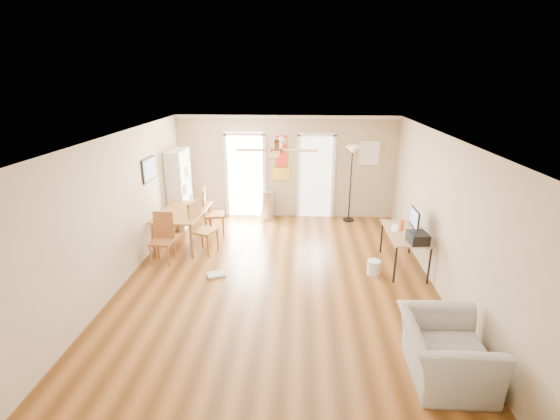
# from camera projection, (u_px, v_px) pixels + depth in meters

# --- Properties ---
(floor) EXTENTS (7.00, 7.00, 0.00)m
(floor) POSITION_uv_depth(u_px,v_px,m) (278.00, 281.00, 7.09)
(floor) COLOR brown
(floor) RESTS_ON ground
(ceiling) EXTENTS (5.50, 7.00, 0.00)m
(ceiling) POSITION_uv_depth(u_px,v_px,m) (278.00, 136.00, 6.24)
(ceiling) COLOR silver
(ceiling) RESTS_ON floor
(wall_back) EXTENTS (5.50, 0.04, 2.60)m
(wall_back) POSITION_uv_depth(u_px,v_px,m) (286.00, 167.00, 9.97)
(wall_back) COLOR beige
(wall_back) RESTS_ON floor
(wall_front) EXTENTS (5.50, 0.04, 2.60)m
(wall_front) POSITION_uv_depth(u_px,v_px,m) (253.00, 349.00, 3.36)
(wall_front) COLOR beige
(wall_front) RESTS_ON floor
(wall_left) EXTENTS (0.04, 7.00, 2.60)m
(wall_left) POSITION_uv_depth(u_px,v_px,m) (120.00, 210.00, 6.81)
(wall_left) COLOR beige
(wall_left) RESTS_ON floor
(wall_right) EXTENTS (0.04, 7.00, 2.60)m
(wall_right) POSITION_uv_depth(u_px,v_px,m) (443.00, 216.00, 6.52)
(wall_right) COLOR beige
(wall_right) RESTS_ON floor
(crown_molding) EXTENTS (5.50, 7.00, 0.08)m
(crown_molding) POSITION_uv_depth(u_px,v_px,m) (278.00, 139.00, 6.25)
(crown_molding) COLOR white
(crown_molding) RESTS_ON wall_back
(kitchen_doorway) EXTENTS (0.90, 0.10, 2.10)m
(kitchen_doorway) POSITION_uv_depth(u_px,v_px,m) (246.00, 177.00, 10.09)
(kitchen_doorway) COLOR white
(kitchen_doorway) RESTS_ON wall_back
(bathroom_doorway) EXTENTS (0.80, 0.10, 2.10)m
(bathroom_doorway) POSITION_uv_depth(u_px,v_px,m) (316.00, 178.00, 10.00)
(bathroom_doorway) COLOR white
(bathroom_doorway) RESTS_ON wall_back
(wall_decal) EXTENTS (0.46, 0.03, 1.10)m
(wall_decal) POSITION_uv_depth(u_px,v_px,m) (281.00, 158.00, 9.88)
(wall_decal) COLOR red
(wall_decal) RESTS_ON wall_back
(ac_grille) EXTENTS (0.50, 0.04, 0.60)m
(ac_grille) POSITION_uv_depth(u_px,v_px,m) (369.00, 153.00, 9.70)
(ac_grille) COLOR white
(ac_grille) RESTS_ON wall_back
(framed_poster) EXTENTS (0.04, 0.66, 0.48)m
(framed_poster) POSITION_uv_depth(u_px,v_px,m) (149.00, 169.00, 8.00)
(framed_poster) COLOR black
(framed_poster) RESTS_ON wall_left
(ceiling_fan) EXTENTS (1.24, 1.24, 0.20)m
(ceiling_fan) POSITION_uv_depth(u_px,v_px,m) (277.00, 150.00, 6.01)
(ceiling_fan) COLOR #593819
(ceiling_fan) RESTS_ON ceiling
(bookshelf) EXTENTS (0.44, 0.87, 1.87)m
(bookshelf) POSITION_uv_depth(u_px,v_px,m) (179.00, 189.00, 9.44)
(bookshelf) COLOR silver
(bookshelf) RESTS_ON floor
(dining_table) EXTENTS (0.97, 1.56, 0.76)m
(dining_table) POSITION_uv_depth(u_px,v_px,m) (184.00, 228.00, 8.53)
(dining_table) COLOR #A86B36
(dining_table) RESTS_ON floor
(dining_chair_right_a) EXTENTS (0.53, 0.53, 1.10)m
(dining_chair_right_a) POSITION_uv_depth(u_px,v_px,m) (214.00, 212.00, 8.99)
(dining_chair_right_a) COLOR #93592F
(dining_chair_right_a) RESTS_ON floor
(dining_chair_right_b) EXTENTS (0.56, 0.56, 1.07)m
(dining_chair_right_b) POSITION_uv_depth(u_px,v_px,m) (204.00, 228.00, 8.09)
(dining_chair_right_b) COLOR #AB7637
(dining_chair_right_b) RESTS_ON floor
(dining_chair_near) EXTENTS (0.42, 0.42, 0.99)m
(dining_chair_near) POSITION_uv_depth(u_px,v_px,m) (162.00, 239.00, 7.64)
(dining_chair_near) COLOR #9C5E32
(dining_chair_near) RESTS_ON floor
(trash_can) EXTENTS (0.36, 0.36, 0.75)m
(trash_can) POSITION_uv_depth(u_px,v_px,m) (267.00, 205.00, 10.05)
(trash_can) COLOR #BDBDBF
(trash_can) RESTS_ON floor
(torchiere_lamp) EXTENTS (0.45, 0.45, 1.91)m
(torchiere_lamp) POSITION_uv_depth(u_px,v_px,m) (350.00, 184.00, 9.74)
(torchiere_lamp) COLOR black
(torchiere_lamp) RESTS_ON floor
(computer_desk) EXTENTS (0.67, 1.35, 0.72)m
(computer_desk) POSITION_uv_depth(u_px,v_px,m) (403.00, 250.00, 7.50)
(computer_desk) COLOR tan
(computer_desk) RESTS_ON floor
(imac) EXTENTS (0.20, 0.53, 0.49)m
(imac) POSITION_uv_depth(u_px,v_px,m) (414.00, 222.00, 7.20)
(imac) COLOR black
(imac) RESTS_ON computer_desk
(keyboard) EXTENTS (0.22, 0.39, 0.01)m
(keyboard) POSITION_uv_depth(u_px,v_px,m) (395.00, 228.00, 7.57)
(keyboard) COLOR white
(keyboard) RESTS_ON computer_desk
(printer) EXTENTS (0.35, 0.39, 0.19)m
(printer) POSITION_uv_depth(u_px,v_px,m) (418.00, 238.00, 6.89)
(printer) COLOR black
(printer) RESTS_ON computer_desk
(orange_bottle) EXTENTS (0.08, 0.08, 0.22)m
(orange_bottle) POSITION_uv_depth(u_px,v_px,m) (402.00, 225.00, 7.43)
(orange_bottle) COLOR #F74E15
(orange_bottle) RESTS_ON computer_desk
(wastebasket_a) EXTENTS (0.29, 0.29, 0.28)m
(wastebasket_a) POSITION_uv_depth(u_px,v_px,m) (374.00, 267.00, 7.28)
(wastebasket_a) COLOR silver
(wastebasket_a) RESTS_ON floor
(floor_cloth) EXTENTS (0.38, 0.35, 0.04)m
(floor_cloth) POSITION_uv_depth(u_px,v_px,m) (216.00, 275.00, 7.26)
(floor_cloth) COLOR #999994
(floor_cloth) RESTS_ON floor
(armchair) EXTENTS (1.00, 1.15, 0.74)m
(armchair) POSITION_uv_depth(u_px,v_px,m) (445.00, 352.00, 4.72)
(armchair) COLOR #A3A39E
(armchair) RESTS_ON floor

